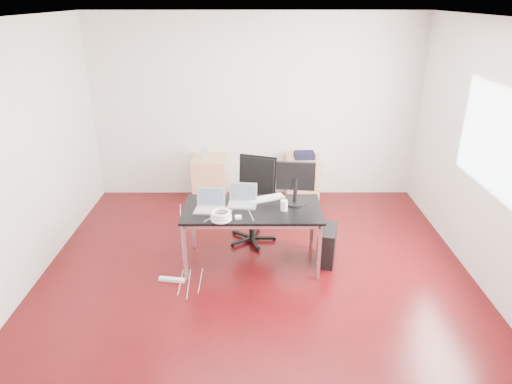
{
  "coord_description": "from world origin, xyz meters",
  "views": [
    {
      "loc": [
        -0.01,
        -4.4,
        2.99
      ],
      "look_at": [
        0.0,
        0.55,
        0.85
      ],
      "focal_mm": 32.0,
      "sensor_mm": 36.0,
      "label": 1
    }
  ],
  "objects_px": {
    "filing_cabinet_left": "(210,179)",
    "pc_tower": "(327,245)",
    "desk": "(252,212)",
    "office_chair": "(254,196)",
    "filing_cabinet_right": "(302,179)"
  },
  "relations": [
    {
      "from": "filing_cabinet_right",
      "to": "pc_tower",
      "type": "height_order",
      "value": "filing_cabinet_right"
    },
    {
      "from": "office_chair",
      "to": "pc_tower",
      "type": "bearing_deg",
      "value": -14.58
    },
    {
      "from": "filing_cabinet_right",
      "to": "pc_tower",
      "type": "distance_m",
      "value": 1.84
    },
    {
      "from": "filing_cabinet_left",
      "to": "pc_tower",
      "type": "bearing_deg",
      "value": -49.2
    },
    {
      "from": "desk",
      "to": "pc_tower",
      "type": "distance_m",
      "value": 1.01
    },
    {
      "from": "office_chair",
      "to": "filing_cabinet_right",
      "type": "relative_size",
      "value": 1.54
    },
    {
      "from": "pc_tower",
      "to": "filing_cabinet_right",
      "type": "bearing_deg",
      "value": 107.52
    },
    {
      "from": "desk",
      "to": "filing_cabinet_right",
      "type": "height_order",
      "value": "desk"
    },
    {
      "from": "office_chair",
      "to": "filing_cabinet_left",
      "type": "xyz_separation_m",
      "value": [
        -0.7,
        1.25,
        -0.26
      ]
    },
    {
      "from": "filing_cabinet_left",
      "to": "pc_tower",
      "type": "relative_size",
      "value": 1.56
    },
    {
      "from": "office_chair",
      "to": "pc_tower",
      "type": "xyz_separation_m",
      "value": [
        0.89,
        -0.58,
        -0.39
      ]
    },
    {
      "from": "filing_cabinet_left",
      "to": "filing_cabinet_right",
      "type": "height_order",
      "value": "same"
    },
    {
      "from": "desk",
      "to": "pc_tower",
      "type": "relative_size",
      "value": 3.56
    },
    {
      "from": "office_chair",
      "to": "filing_cabinet_left",
      "type": "bearing_deg",
      "value": 137.66
    },
    {
      "from": "desk",
      "to": "filing_cabinet_left",
      "type": "bearing_deg",
      "value": 110.02
    }
  ]
}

